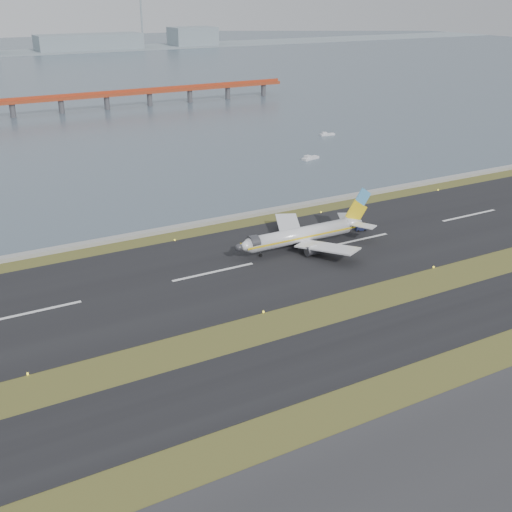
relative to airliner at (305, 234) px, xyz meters
The scene contains 9 objects.
ground 42.11m from the airliner, 128.81° to the right, with size 1000.00×1000.00×0.00m, color #394318.
taxiway_strip 51.98m from the airliner, 120.47° to the right, with size 1000.00×18.00×0.10m, color black.
runway_strip 26.66m from the airliner, behind, with size 1000.00×45.00×0.10m, color black.
seawall 38.02m from the airliner, 133.93° to the left, with size 1000.00×2.50×1.00m, color #999994.
red_pier 217.42m from the airliner, 91.66° to the left, with size 260.00×5.00×10.20m.
airliner is the anchor object (origin of this frame).
pushback_tug 19.62m from the airliner, ahead, with size 3.13×2.24×1.82m.
workboat_near 89.26m from the airliner, 55.33° to the left, with size 7.80×3.99×1.81m.
workboat_far 133.36m from the airliner, 52.42° to the left, with size 6.83×2.95×1.61m.
Camera 1 is at (-56.38, -89.62, 58.84)m, focal length 45.00 mm.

